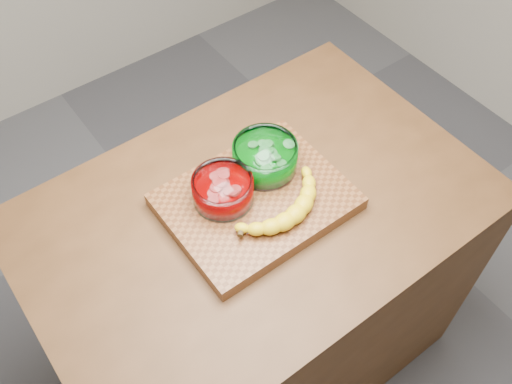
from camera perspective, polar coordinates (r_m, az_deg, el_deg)
ground at (r=2.26m, az=-0.00°, el=-15.10°), size 3.50×3.50×0.00m
counter at (r=1.85m, az=-0.00°, el=-9.72°), size 1.20×0.80×0.90m
cutting_board at (r=1.46m, az=-0.00°, el=-0.97°), size 0.45×0.35×0.04m
bowl_red at (r=1.41m, az=-3.33°, el=0.22°), size 0.15×0.15×0.07m
bowl_green at (r=1.47m, az=0.91°, el=3.50°), size 0.17×0.17×0.08m
banana at (r=1.40m, az=2.53°, el=-1.33°), size 0.30×0.15×0.04m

